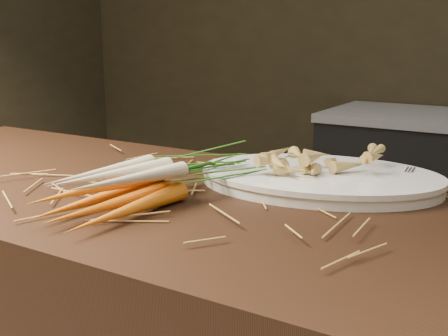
% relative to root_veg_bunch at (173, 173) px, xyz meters
% --- Properties ---
extents(straw_bedding, '(1.40, 0.60, 0.02)m').
position_rel_root_veg_bunch_xyz_m(straw_bedding, '(0.22, 0.02, -0.04)').
color(straw_bedding, '#A27539').
rests_on(straw_bedding, main_counter).
extents(root_veg_bunch, '(0.21, 0.51, 0.09)m').
position_rel_root_veg_bunch_xyz_m(root_veg_bunch, '(0.00, 0.00, 0.00)').
color(root_veg_bunch, orange).
rests_on(root_veg_bunch, main_counter).
extents(serving_platter, '(0.54, 0.42, 0.03)m').
position_rel_root_veg_bunch_xyz_m(serving_platter, '(0.21, 0.21, -0.03)').
color(serving_platter, white).
rests_on(serving_platter, main_counter).
extents(roasted_veg_heap, '(0.27, 0.22, 0.05)m').
position_rel_root_veg_bunch_xyz_m(roasted_veg_heap, '(0.21, 0.21, 0.01)').
color(roasted_veg_heap, '#A88842').
rests_on(roasted_veg_heap, serving_platter).
extents(serving_fork, '(0.03, 0.18, 0.00)m').
position_rel_root_veg_bunch_xyz_m(serving_fork, '(0.38, 0.22, -0.02)').
color(serving_fork, silver).
rests_on(serving_fork, serving_platter).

